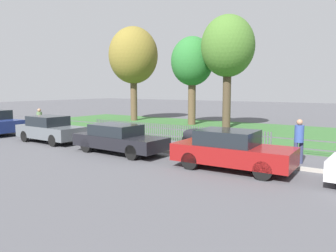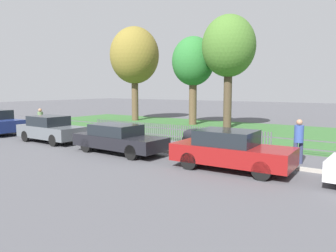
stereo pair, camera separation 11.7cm
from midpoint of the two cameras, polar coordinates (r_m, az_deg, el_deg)
ground_plane at (r=16.22m, az=-6.28°, el=-3.94°), size 120.00×120.00×0.00m
kerb_stone at (r=16.28m, az=-6.06°, el=-3.68°), size 33.27×0.20×0.12m
grass_strip at (r=23.83m, az=7.95°, el=-0.60°), size 33.27×11.83×0.01m
park_fence at (r=18.68m, az=0.03°, el=-1.11°), size 33.27×0.05×0.91m
parked_car_black_saloon at (r=19.13m, az=-20.04°, el=-0.50°), size 4.15×1.80×1.44m
parked_car_navy_estate at (r=15.10m, az=-8.81°, el=-2.16°), size 4.62×1.83×1.31m
parked_car_red_compact at (r=12.09m, az=10.69°, el=-4.10°), size 4.33×1.87×1.44m
covered_motorcycle at (r=16.62m, az=5.08°, el=-1.68°), size 1.88×0.75×0.93m
tree_nearest_kerb at (r=30.54m, az=-6.16°, el=12.03°), size 4.45×4.45×8.50m
tree_behind_motorcycle at (r=26.86m, az=4.11°, el=10.99°), size 3.41×3.41×7.09m
tree_mid_park at (r=25.09m, az=10.23°, el=13.34°), size 3.93×3.93×8.30m
pedestrian_near_fence at (r=13.75m, az=21.62°, el=-2.07°), size 0.50×0.50×1.76m
pedestrian_by_lamp at (r=22.62m, az=-21.60°, el=1.02°), size 0.39×0.38×1.67m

